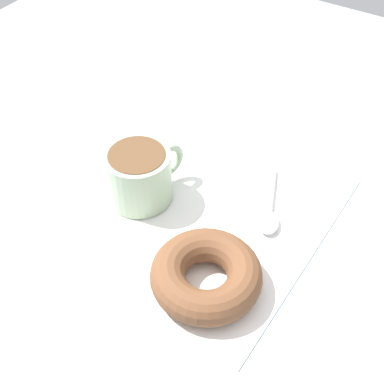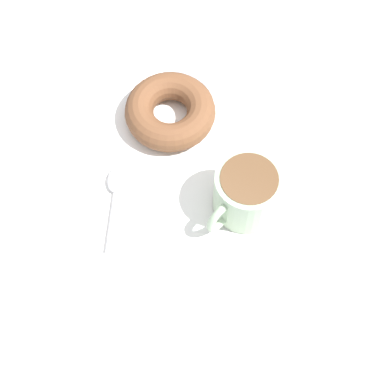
{
  "view_description": "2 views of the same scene",
  "coord_description": "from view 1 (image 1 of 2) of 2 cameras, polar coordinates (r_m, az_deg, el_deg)",
  "views": [
    {
      "loc": [
        -21.47,
        36.42,
        46.72
      ],
      "look_at": [
        2.38,
        -0.94,
        2.3
      ],
      "focal_mm": 50.0,
      "sensor_mm": 36.0,
      "label": 1
    },
    {
      "loc": [
        17.55,
        -31.95,
        69.86
      ],
      "look_at": [
        2.38,
        -0.94,
        2.3
      ],
      "focal_mm": 60.0,
      "sensor_mm": 36.0,
      "label": 2
    }
  ],
  "objects": [
    {
      "name": "napkin",
      "position": [
        0.64,
        0.0,
        -1.35
      ],
      "size": [
        31.32,
        31.32,
        0.3
      ],
      "primitive_type": "cube",
      "rotation": [
        0.0,
        0.0,
        -0.02
      ],
      "color": "white",
      "rests_on": "ground_plane"
    },
    {
      "name": "spoon",
      "position": [
        0.63,
        8.27,
        -2.4
      ],
      "size": [
        5.62,
        11.08,
        0.9
      ],
      "color": "silver",
      "rests_on": "napkin"
    },
    {
      "name": "ground_plane",
      "position": [
        0.64,
        1.35,
        -3.41
      ],
      "size": [
        120.0,
        120.0,
        2.0
      ],
      "primitive_type": "cube",
      "color": "#99A8B7"
    },
    {
      "name": "donut",
      "position": [
        0.55,
        1.52,
        -8.86
      ],
      "size": [
        11.59,
        11.59,
        3.67
      ],
      "primitive_type": "torus",
      "color": "brown",
      "rests_on": "napkin"
    },
    {
      "name": "coffee_cup",
      "position": [
        0.63,
        -5.6,
        1.89
      ],
      "size": [
        7.83,
        10.28,
        6.66
      ],
      "color": "#9EB793",
      "rests_on": "napkin"
    }
  ]
}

